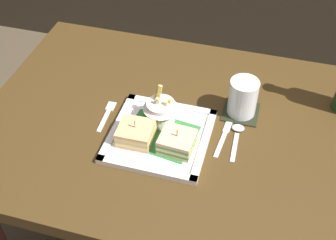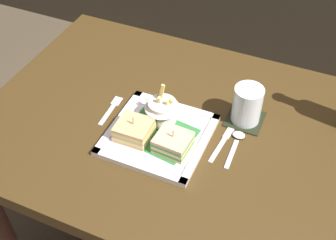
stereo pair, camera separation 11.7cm
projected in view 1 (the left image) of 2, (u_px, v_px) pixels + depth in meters
The scene contains 10 objects.
dining_table at pixel (175, 153), 1.30m from camera, with size 1.11×0.79×0.78m.
square_plate at pixel (160, 136), 1.17m from camera, with size 0.26×0.26×0.02m.
sandwich_half_left at pixel (136, 133), 1.14m from camera, with size 0.09×0.09×0.07m.
sandwich_half_right at pixel (177, 142), 1.12m from camera, with size 0.09×0.09×0.07m.
fries_cup at pixel (161, 109), 1.18m from camera, with size 0.10×0.10×0.11m.
drink_coaster at pixel (241, 112), 1.25m from camera, with size 0.10×0.10×0.00m, color black.
water_glass at pixel (243, 99), 1.21m from camera, with size 0.08×0.08×0.11m.
fork at pixel (107, 114), 1.24m from camera, with size 0.03×0.12×0.00m.
knife at pixel (225, 133), 1.19m from camera, with size 0.03×0.17×0.00m.
spoon at pixel (237, 133), 1.18m from camera, with size 0.03×0.14×0.01m.
Camera 1 is at (0.21, -0.84, 1.64)m, focal length 46.54 mm.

